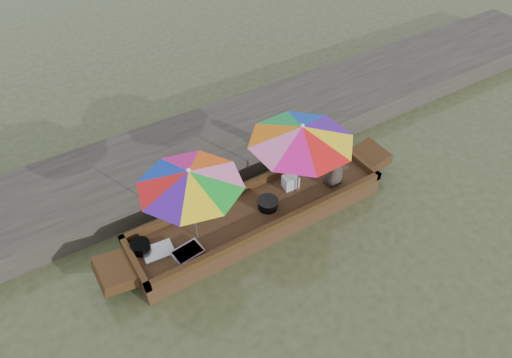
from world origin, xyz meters
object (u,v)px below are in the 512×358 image
cooking_pot (141,247)px  umbrella_stern (300,160)px  tray_crayfish (188,253)px  umbrella_bow (193,205)px  charcoal_grill (268,204)px  boat_hull (259,215)px  supply_bag (290,182)px  vendor (336,161)px  tray_scallop (158,252)px

cooking_pot → umbrella_stern: (3.02, -0.24, 0.69)m
umbrella_stern → cooking_pot: bearing=175.5°
tray_crayfish → umbrella_bow: (0.31, 0.27, 0.73)m
tray_crayfish → charcoal_grill: charcoal_grill is taller
charcoal_grill → boat_hull: bearing=157.4°
umbrella_bow → supply_bag: bearing=4.5°
charcoal_grill → cooking_pot: bearing=172.6°
cooking_pot → supply_bag: size_ratio=1.16×
cooking_pot → vendor: 3.80m
boat_hull → vendor: size_ratio=4.49×
boat_hull → tray_crayfish: tray_crayfish is taller
charcoal_grill → vendor: size_ratio=0.33×
charcoal_grill → umbrella_bow: bearing=177.5°
tray_crayfish → supply_bag: size_ratio=1.79×
tray_scallop → vendor: size_ratio=0.47×
tray_crayfish → charcoal_grill: bearing=6.9°
boat_hull → umbrella_stern: (0.85, 0.00, 0.95)m
tray_crayfish → vendor: (3.14, 0.10, 0.49)m
tray_scallop → umbrella_stern: (2.81, -0.03, 0.74)m
boat_hull → tray_scallop: 1.96m
boat_hull → vendor: (1.58, -0.17, 0.71)m
tray_crayfish → charcoal_grill: size_ratio=1.40×
vendor → umbrella_bow: (-2.84, 0.17, 0.24)m
charcoal_grill → umbrella_stern: bearing=5.0°
boat_hull → tray_scallop: tray_scallop is taller
cooking_pot → tray_crayfish: 0.80m
tray_crayfish → vendor: vendor is taller
supply_bag → umbrella_stern: 0.67m
tray_crayfish → tray_scallop: size_ratio=1.00×
tray_scallop → umbrella_bow: 1.02m
tray_crayfish → tray_scallop: (-0.40, 0.30, -0.01)m
cooking_pot → tray_scallop: size_ratio=0.65×
boat_hull → charcoal_grill: (0.15, -0.06, 0.26)m
cooking_pot → vendor: (3.76, -0.40, 0.45)m
charcoal_grill → umbrella_bow: umbrella_bow is taller
cooking_pot → vendor: bearing=-6.1°
charcoal_grill → umbrella_stern: umbrella_stern is taller
boat_hull → tray_scallop: size_ratio=9.65×
boat_hull → umbrella_bow: bearing=180.0°
tray_crayfish → vendor: bearing=1.9°
cooking_pot → tray_crayfish: size_ratio=0.65×
tray_scallop → charcoal_grill: 2.10m
tray_scallop → charcoal_grill: (2.10, -0.09, 0.05)m
charcoal_grill → umbrella_bow: size_ratio=0.21×
tray_scallop → vendor: bearing=-3.2°
boat_hull → vendor: vendor is taller
charcoal_grill → supply_bag: bearing=18.8°
charcoal_grill → tray_scallop: bearing=177.5°
charcoal_grill → umbrella_stern: 0.99m
cooking_pot → supply_bag: (2.98, -0.08, 0.04)m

